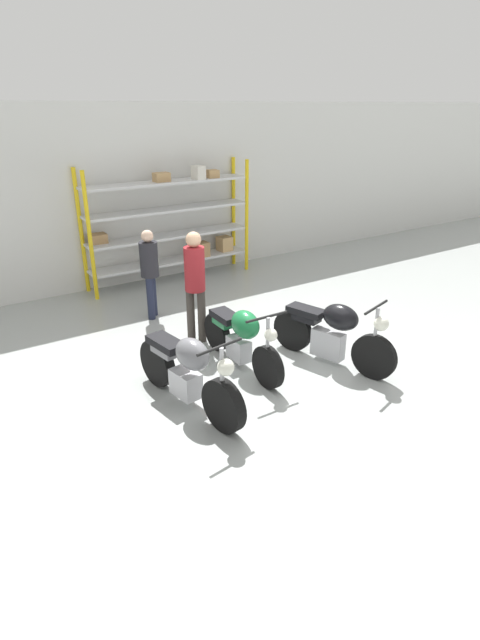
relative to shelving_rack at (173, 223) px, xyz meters
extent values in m
plane|color=#9EA3A0|center=(-0.93, -4.45, -1.24)|extent=(30.00, 30.00, 0.00)
cube|color=silver|center=(-0.93, 0.37, 0.56)|extent=(30.00, 0.08, 3.60)
cylinder|color=yellow|center=(-1.85, -0.27, -0.01)|extent=(0.08, 0.08, 2.46)
cylinder|color=yellow|center=(1.70, -0.27, -0.01)|extent=(0.08, 0.08, 2.46)
cylinder|color=yellow|center=(-1.85, 0.28, -0.01)|extent=(0.08, 0.08, 2.46)
cylinder|color=yellow|center=(1.70, 0.28, -0.01)|extent=(0.08, 0.08, 2.46)
cube|color=silver|center=(-0.07, 0.01, -0.81)|extent=(3.55, 0.55, 0.05)
cube|color=silver|center=(-0.07, 0.01, -0.26)|extent=(3.55, 0.55, 0.05)
cube|color=silver|center=(-0.07, 0.01, 0.29)|extent=(3.55, 0.55, 0.05)
cube|color=silver|center=(-0.07, 0.01, 0.84)|extent=(3.55, 0.55, 0.05)
cube|color=#A87F51|center=(0.61, -0.12, -0.63)|extent=(0.30, 0.28, 0.31)
cube|color=tan|center=(0.95, -0.07, 0.95)|extent=(0.25, 0.24, 0.16)
cube|color=tan|center=(-0.20, -0.03, 0.96)|extent=(0.31, 0.23, 0.18)
cube|color=silver|center=(-0.58, -0.16, -0.69)|extent=(0.20, 0.21, 0.21)
cube|color=silver|center=(0.59, -0.12, 1.01)|extent=(0.22, 0.28, 0.27)
cube|color=tan|center=(1.29, 0.02, -0.63)|extent=(0.31, 0.31, 0.32)
cube|color=#A87F51|center=(-1.58, 0.14, -0.14)|extent=(0.34, 0.29, 0.18)
cylinder|color=black|center=(-1.99, -5.33, -0.91)|extent=(0.24, 0.68, 0.66)
cylinder|color=black|center=(-2.20, -3.95, -0.91)|extent=(0.24, 0.68, 0.66)
cube|color=#ADADB2|center=(-2.10, -4.59, -0.94)|extent=(0.31, 0.44, 0.34)
ellipsoid|color=slate|center=(-2.08, -4.76, -0.46)|extent=(0.41, 0.57, 0.39)
cube|color=black|center=(-2.16, -4.19, -0.52)|extent=(0.36, 0.61, 0.10)
cube|color=slate|center=(-2.16, -4.19, -0.61)|extent=(0.29, 0.43, 0.12)
cylinder|color=#ADADB2|center=(-2.00, -5.31, -0.54)|extent=(0.06, 0.06, 0.74)
sphere|color=silver|center=(-1.98, -5.38, -0.38)|extent=(0.20, 0.20, 0.20)
cylinder|color=black|center=(-2.00, -5.28, -0.17)|extent=(0.63, 0.13, 0.04)
cylinder|color=black|center=(-0.98, -4.81, -0.94)|extent=(0.12, 0.60, 0.60)
cylinder|color=black|center=(-0.98, -3.46, -0.94)|extent=(0.12, 0.60, 0.60)
cube|color=#ADADB2|center=(-0.98, -4.09, -0.97)|extent=(0.21, 0.39, 0.33)
ellipsoid|color=#196B38|center=(-0.98, -4.26, -0.52)|extent=(0.34, 0.52, 0.40)
cube|color=black|center=(-0.98, -3.72, -0.58)|extent=(0.28, 0.52, 0.10)
cube|color=#196B38|center=(-0.98, -3.70, -0.67)|extent=(0.24, 0.36, 0.12)
cylinder|color=#ADADB2|center=(-0.98, -4.79, -0.58)|extent=(0.05, 0.05, 0.72)
sphere|color=silver|center=(-0.98, -4.86, -0.44)|extent=(0.17, 0.17, 0.17)
cylinder|color=black|center=(-0.98, -4.76, -0.23)|extent=(0.64, 0.04, 0.04)
cylinder|color=black|center=(0.39, -5.42, -0.91)|extent=(0.28, 0.66, 0.65)
cylinder|color=black|center=(0.00, -4.11, -0.91)|extent=(0.28, 0.66, 0.65)
cube|color=#ADADB2|center=(0.18, -4.72, -0.95)|extent=(0.32, 0.53, 0.41)
ellipsoid|color=black|center=(0.23, -4.88, -0.47)|extent=(0.46, 0.62, 0.38)
cube|color=black|center=(0.06, -4.32, -0.53)|extent=(0.42, 0.62, 0.10)
cube|color=black|center=(0.07, -4.34, -0.62)|extent=(0.33, 0.45, 0.12)
cylinder|color=#ADADB2|center=(0.38, -5.40, -0.55)|extent=(0.06, 0.06, 0.73)
sphere|color=silver|center=(0.40, -5.47, -0.40)|extent=(0.20, 0.20, 0.20)
cylinder|color=black|center=(0.38, -5.37, -0.18)|extent=(0.61, 0.21, 0.04)
cylinder|color=#1E2338|center=(-1.24, -1.64, -0.86)|extent=(0.13, 0.13, 0.77)
cylinder|color=#1E2338|center=(-1.34, -1.78, -0.86)|extent=(0.13, 0.13, 0.77)
cylinder|color=#232328|center=(-1.29, -1.71, -0.16)|extent=(0.45, 0.45, 0.61)
sphere|color=beige|center=(-1.29, -1.71, 0.25)|extent=(0.21, 0.21, 0.21)
cylinder|color=#38332D|center=(-1.16, -2.95, -0.81)|extent=(0.13, 0.13, 0.87)
cylinder|color=#38332D|center=(-1.03, -3.07, -0.81)|extent=(0.13, 0.13, 0.87)
cylinder|color=maroon|center=(-1.09, -3.01, -0.03)|extent=(0.45, 0.45, 0.69)
sphere|color=tan|center=(-1.09, -3.01, 0.44)|extent=(0.24, 0.24, 0.24)
camera|label=1|loc=(-4.51, -9.55, 2.30)|focal=28.00mm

